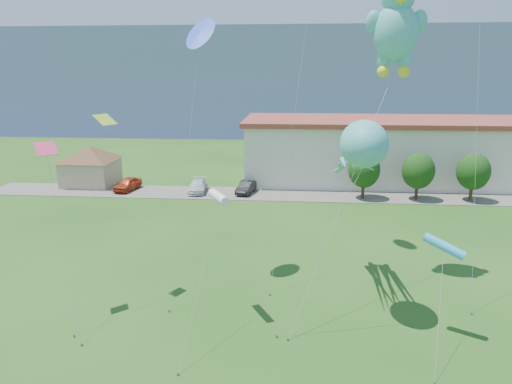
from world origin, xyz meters
TOP-DOWN VIEW (x-y plane):
  - parking_strip at (0.00, 35.00)m, footprint 70.00×6.00m
  - hill_ridge at (0.00, 120.00)m, footprint 160.00×50.00m
  - pavilion at (-24.00, 38.00)m, footprint 9.20×9.20m
  - warehouse at (26.00, 44.00)m, footprint 61.00×15.00m
  - tree_near at (10.00, 34.00)m, footprint 3.60×3.60m
  - tree_mid at (16.00, 34.00)m, footprint 3.60×3.60m
  - tree_far at (22.00, 34.00)m, footprint 3.60×3.60m
  - parked_car_red at (-18.25, 35.37)m, footprint 2.60×4.84m
  - parked_car_white at (-9.51, 35.26)m, footprint 2.41×5.07m
  - parked_car_black at (-3.59, 35.22)m, footprint 2.32×4.57m
  - octopus_kite at (5.79, 9.01)m, footprint 5.93×9.67m
  - teddy_bear_kite at (8.41, 14.44)m, footprint 8.57×11.28m
  - small_kite_cyan at (10.03, 5.93)m, footprint 1.62×5.76m
  - small_kite_white at (-2.23, 7.13)m, footprint 1.44×7.27m
  - small_kite_blue at (-4.26, 13.20)m, footprint 2.09×7.15m
  - small_kite_pink at (-11.67, 6.55)m, footprint 3.61×4.60m
  - small_kite_yellow at (-9.50, 8.79)m, footprint 1.29×6.28m

SIDE VIEW (x-z plane):
  - parking_strip at x=0.00m, z-range 0.00..0.06m
  - parked_car_white at x=-9.51m, z-range 0.06..1.49m
  - parked_car_black at x=-3.59m, z-range 0.06..1.50m
  - parked_car_red at x=-18.25m, z-range 0.06..1.62m
  - pavilion at x=-24.00m, z-range 0.52..5.52m
  - tree_near at x=10.00m, z-range 0.65..6.12m
  - tree_mid at x=16.00m, z-range 0.65..6.12m
  - tree_far at x=22.00m, z-range 0.65..6.12m
  - warehouse at x=26.00m, z-range 0.02..8.22m
  - small_kite_cyan at x=10.03m, z-range 2.33..7.92m
  - small_kite_white at x=-2.23m, z-range 3.36..11.06m
  - small_kite_pink at x=-11.67m, z-range 3.69..14.06m
  - octopus_kite at x=5.79m, z-range 3.76..15.38m
  - small_kite_yellow at x=-9.50m, z-range 4.15..15.92m
  - hill_ridge at x=0.00m, z-range 0.00..25.00m
  - small_kite_blue at x=-4.26m, z-range 7.56..24.81m
  - teddy_bear_kite at x=8.41m, z-range 7.07..27.10m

